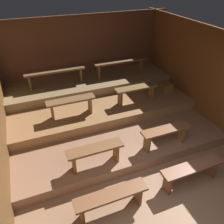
{
  "coord_description": "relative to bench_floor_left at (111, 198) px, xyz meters",
  "views": [
    {
      "loc": [
        -1.76,
        -1.5,
        3.77
      ],
      "look_at": [
        0.05,
        3.03,
        0.57
      ],
      "focal_mm": 36.35,
      "sensor_mm": 36.0,
      "label": 1
    }
  ],
  "objects": [
    {
      "name": "bench_upper_right",
      "position": [
        1.88,
        3.98,
        0.76
      ],
      "size": [
        1.72,
        0.29,
        0.47
      ],
      "color": "brown",
      "rests_on": "platform_upper"
    },
    {
      "name": "platform_middle",
      "position": [
        0.86,
        3.29,
        0.01
      ],
      "size": [
        5.0,
        2.62,
        0.25
      ],
      "primitive_type": "cube",
      "color": "#9E6E44",
      "rests_on": "platform_lower"
    },
    {
      "name": "bench_floor_left",
      "position": [
        0.0,
        0.0,
        0.0
      ],
      "size": [
        1.31,
        0.29,
        0.47
      ],
      "color": "brown",
      "rests_on": "ground"
    },
    {
      "name": "bench_middle_left",
      "position": [
        -0.06,
        2.58,
        0.49
      ],
      "size": [
        1.21,
        0.29,
        0.47
      ],
      "color": "brown",
      "rests_on": "platform_middle"
    },
    {
      "name": "bench_floor_right",
      "position": [
        1.71,
        0.0,
        0.0
      ],
      "size": [
        1.31,
        0.29,
        0.47
      ],
      "color": "brown",
      "rests_on": "ground"
    },
    {
      "name": "platform_lower",
      "position": [
        0.86,
        2.61,
        -0.24
      ],
      "size": [
        5.0,
        3.96,
        0.25
      ],
      "primitive_type": "cube",
      "color": "#97694E",
      "rests_on": "ground"
    },
    {
      "name": "bench_lower_right",
      "position": [
        1.68,
        0.95,
        0.24
      ],
      "size": [
        1.15,
        0.29,
        0.47
      ],
      "color": "brown",
      "rests_on": "platform_lower"
    },
    {
      "name": "platform_upper",
      "position": [
        0.86,
        3.93,
        0.25
      ],
      "size": [
        5.0,
        1.33,
        0.25
      ],
      "primitive_type": "cube",
      "color": "#93754F",
      "rests_on": "platform_middle"
    },
    {
      "name": "wooden_crate_middle",
      "position": [
        2.85,
        2.75,
        0.29
      ],
      "size": [
        0.31,
        0.31,
        0.31
      ],
      "primitive_type": "cube",
      "color": "brown",
      "rests_on": "platform_middle"
    },
    {
      "name": "wall_right",
      "position": [
        3.39,
        1.9,
        0.9
      ],
      "size": [
        0.06,
        6.2,
        2.54
      ],
      "primitive_type": "cube",
      "color": "brown",
      "rests_on": "ground"
    },
    {
      "name": "wall_back",
      "position": [
        0.86,
        4.63,
        0.9
      ],
      "size": [
        5.8,
        0.06,
        2.54
      ],
      "primitive_type": "cube",
      "color": "brown",
      "rests_on": "ground"
    },
    {
      "name": "ground",
      "position": [
        0.86,
        1.9,
        -0.41
      ],
      "size": [
        5.8,
        6.2,
        0.08
      ],
      "primitive_type": "cube",
      "color": "#946B4E"
    },
    {
      "name": "bench_upper_left",
      "position": [
        -0.17,
        3.98,
        0.76
      ],
      "size": [
        1.72,
        0.29,
        0.47
      ],
      "color": "brown",
      "rests_on": "platform_upper"
    },
    {
      "name": "bench_lower_left",
      "position": [
        0.03,
        0.95,
        0.24
      ],
      "size": [
        1.15,
        0.29,
        0.47
      ],
      "color": "brown",
      "rests_on": "platform_lower"
    },
    {
      "name": "bench_middle_right",
      "position": [
        1.77,
        2.58,
        0.49
      ],
      "size": [
        1.21,
        0.29,
        0.47
      ],
      "color": "brown",
      "rests_on": "platform_middle"
    }
  ]
}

